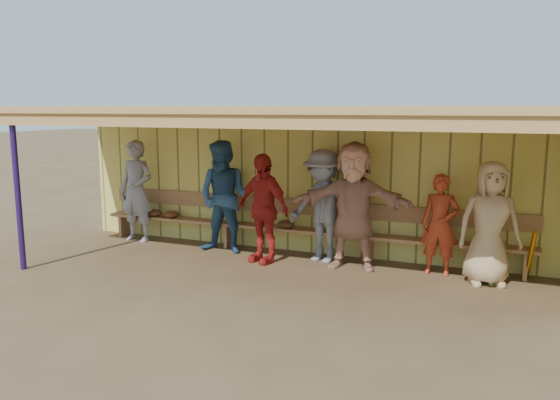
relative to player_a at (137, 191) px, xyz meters
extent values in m
plane|color=brown|center=(3.08, -0.81, -0.95)|extent=(90.00, 90.00, 0.00)
imported|color=gray|center=(0.00, 0.00, 0.00)|extent=(0.70, 0.47, 1.90)
imported|color=#2E567F|center=(1.90, -0.10, 0.02)|extent=(0.97, 0.77, 1.94)
imported|color=red|center=(2.76, -0.40, -0.06)|extent=(1.12, 0.76, 1.77)
imported|color=gray|center=(3.64, 0.00, -0.03)|extent=(1.31, 0.93, 1.83)
imported|color=tan|center=(4.19, -0.19, 0.04)|extent=(1.89, 0.79, 1.98)
imported|color=#AC371B|center=(5.48, 0.00, -0.19)|extent=(0.57, 0.38, 1.52)
imported|color=tan|center=(6.17, -0.23, -0.07)|extent=(0.99, 0.79, 1.76)
cube|color=#DDCF5E|center=(3.08, 0.54, 0.25)|extent=(8.60, 0.20, 2.40)
cube|color=tan|center=(3.08, -0.81, 1.50)|extent=(8.80, 3.20, 0.10)
cube|color=tan|center=(3.08, -2.31, 1.37)|extent=(8.80, 0.10, 0.18)
cube|color=tan|center=(-0.72, -0.81, 1.36)|extent=(0.08, 3.00, 0.16)
cube|color=tan|center=(0.23, -0.81, 1.36)|extent=(0.08, 3.00, 0.16)
cube|color=tan|center=(1.18, -0.81, 1.36)|extent=(0.08, 3.00, 0.16)
cube|color=tan|center=(2.13, -0.81, 1.36)|extent=(0.08, 3.00, 0.16)
cube|color=tan|center=(3.08, -0.81, 1.36)|extent=(0.08, 3.00, 0.16)
cube|color=tan|center=(4.03, -0.81, 1.36)|extent=(0.08, 3.00, 0.16)
cube|color=tan|center=(4.98, -0.81, 1.36)|extent=(0.08, 3.00, 0.16)
cube|color=tan|center=(5.93, -0.81, 1.36)|extent=(0.08, 3.00, 0.16)
cube|color=tan|center=(6.88, -0.81, 1.36)|extent=(0.08, 3.00, 0.16)
cylinder|color=navy|center=(-0.52, -2.21, 0.25)|extent=(0.09, 0.09, 2.40)
cube|color=#A97848|center=(3.08, 0.25, -0.52)|extent=(7.60, 0.32, 0.05)
cube|color=#A97848|center=(3.08, 0.41, -0.15)|extent=(7.60, 0.04, 0.26)
cube|color=#A97848|center=(-0.52, 0.25, -0.75)|extent=(0.06, 0.29, 0.40)
cube|color=#A97848|center=(1.79, 0.25, -0.75)|extent=(0.06, 0.29, 0.40)
cube|color=#A97848|center=(4.38, 0.25, -0.75)|extent=(0.06, 0.29, 0.40)
cube|color=#A97848|center=(6.68, 0.25, -0.75)|extent=(0.06, 0.29, 0.40)
cylinder|color=orange|center=(6.73, 0.05, -0.55)|extent=(0.13, 0.41, 0.80)
sphere|color=orange|center=(5.86, 0.05, -0.91)|extent=(0.08, 0.08, 0.08)
ellipsoid|color=#593319|center=(0.24, 0.20, -0.43)|extent=(0.30, 0.24, 0.14)
ellipsoid|color=#593319|center=(0.61, 0.20, -0.43)|extent=(0.30, 0.24, 0.14)
ellipsoid|color=#593319|center=(2.92, 0.20, -0.43)|extent=(0.30, 0.24, 0.14)
cylinder|color=#8DD66B|center=(5.33, 0.30, -0.39)|extent=(0.07, 0.07, 0.22)
cylinder|color=orange|center=(5.44, 0.30, -0.39)|extent=(0.07, 0.07, 0.22)
cylinder|color=#97C261|center=(6.24, -0.25, -0.84)|extent=(0.07, 0.07, 0.22)
camera|label=1|loc=(6.30, -8.26, 1.53)|focal=35.00mm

